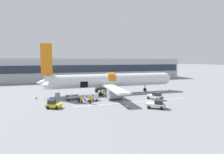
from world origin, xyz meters
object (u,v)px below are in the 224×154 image
Objects in this scene: airplane at (108,81)px; baggage_tug_lead at (53,105)px; suitcase_on_tarmac_upright at (79,100)px; baggage_tug_rear at (155,96)px; ground_crew_driver at (103,93)px; baggage_cart_queued at (73,97)px; ground_crew_loader_a at (90,99)px; baggage_cart_loading at (91,98)px; baggage_tug_mid at (156,104)px; ground_crew_loader_b at (82,99)px.

airplane is 16.41m from baggage_tug_lead.
suitcase_on_tarmac_upright is at bearing 32.52° from baggage_tug_lead.
ground_crew_driver is at bearing 151.37° from baggage_tug_rear.
airplane is 10.39m from baggage_cart_queued.
ground_crew_loader_a reaches higher than baggage_tug_lead.
baggage_cart_loading is (-5.50, -6.46, -2.56)m from airplane.
baggage_tug_mid is at bearing -60.35° from ground_crew_driver.
ground_crew_driver is (10.38, 6.48, 0.35)m from baggage_tug_lead.
baggage_tug_lead is 0.74× the size of baggage_cart_queued.
ground_crew_loader_b reaches higher than baggage_tug_rear.
baggage_tug_mid is 1.91× the size of ground_crew_driver.
baggage_tug_mid reaches higher than baggage_cart_loading.
ground_crew_loader_a is (-0.61, -2.49, 0.40)m from baggage_cart_loading.
baggage_tug_lead is at bearing -141.55° from airplane.
suitcase_on_tarmac_upright is (-2.52, -0.64, -0.18)m from baggage_cart_loading.
ground_crew_loader_a is (-6.11, -8.95, -2.16)m from airplane.
baggage_tug_mid is at bearing -119.07° from baggage_tug_rear.
baggage_cart_loading is (-13.21, 2.63, -0.11)m from baggage_tug_rear.
ground_crew_loader_a is (6.60, 1.14, 0.34)m from baggage_tug_lead.
baggage_tug_mid is at bearing -31.14° from ground_crew_loader_a.
baggage_cart_queued is (3.72, 5.56, -0.10)m from baggage_tug_lead.
ground_crew_loader_b reaches higher than suitcase_on_tarmac_upright.
airplane reaches higher than suitcase_on_tarmac_upright.
baggage_tug_lead is (-12.70, -10.09, -2.50)m from airplane.
ground_crew_loader_b is at bearing 21.47° from baggage_tug_lead.
airplane reaches higher than baggage_cart_loading.
airplane is 21.99× the size of ground_crew_loader_b.
baggage_tug_lead is at bearing -148.03° from ground_crew_driver.
ground_crew_loader_a is (2.88, -4.43, 0.44)m from baggage_cart_queued.
airplane is at bearing 46.72° from ground_crew_loader_b.
baggage_tug_mid is 12.16m from ground_crew_loader_a.
ground_crew_driver is at bearing -122.78° from airplane.
baggage_tug_rear is 17.31m from baggage_cart_queued.
ground_crew_loader_b reaches higher than baggage_tug_mid.
baggage_tug_lead is 6.69m from baggage_cart_queued.
airplane is 9.01× the size of baggage_cart_queued.
airplane is 18.74× the size of ground_crew_loader_a.
airplane reaches higher than baggage_tug_rear.
ground_crew_loader_a is 2.12× the size of suitcase_on_tarmac_upright.
baggage_cart_loading is at bearing 168.75° from baggage_tug_rear.
suitcase_on_tarmac_upright is at bearing -165.82° from baggage_cart_loading.
baggage_tug_rear is 1.00× the size of baggage_cart_loading.
airplane is 4.80m from ground_crew_driver.
baggage_tug_rear reaches higher than baggage_tug_mid.
ground_crew_loader_a is at bearing -124.30° from airplane.
ground_crew_driver is (3.17, 2.85, 0.41)m from baggage_cart_loading.
baggage_cart_queued reaches higher than suitcase_on_tarmac_upright.
ground_crew_driver is (-2.32, -3.61, -2.15)m from airplane.
baggage_tug_mid is 13.15m from baggage_cart_loading.
airplane is 12.17× the size of baggage_tug_lead.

